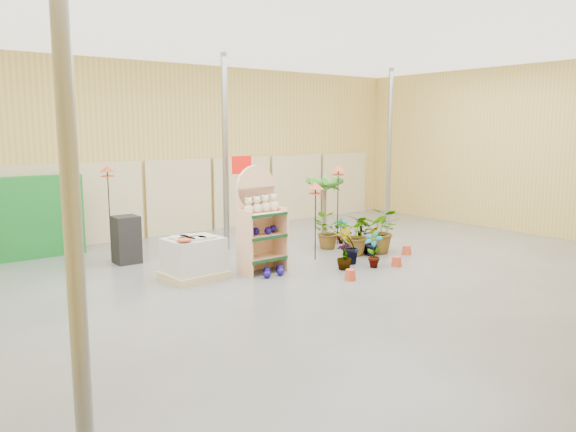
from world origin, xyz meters
The scene contains 23 objects.
room centered at (0.00, 0.91, 2.21)m, with size 15.20×12.10×4.70m.
display_shelf centered at (-0.58, 1.31, 0.96)m, with size 0.89×0.58×2.10m.
teddy_bears centered at (-0.55, 1.21, 1.33)m, with size 0.78×0.21×0.33m.
gazing_balls_shelf centered at (-0.58, 1.19, 0.83)m, with size 0.77×0.26×0.15m.
gazing_balls_floor centered at (-0.53, 0.86, 0.07)m, with size 0.63×0.39×0.15m.
pallet_stack centered at (-1.88, 1.58, 0.39)m, with size 1.16×0.99×0.81m.
charcoal_planters centered at (-2.42, 3.55, 0.50)m, with size 0.50×0.50×1.00m.
trellis_stock centered at (-3.80, 5.20, 0.90)m, with size 2.00×0.30×1.80m, color #146D23.
offer_sign centered at (0.10, 2.98, 1.57)m, with size 0.50×0.08×2.20m.
bird_table_front centered at (0.94, 1.37, 1.55)m, with size 0.34×0.34×1.68m.
bird_table_right centered at (2.40, 2.26, 1.81)m, with size 0.34×0.34×1.95m.
bird_table_back centered at (-2.30, 4.82, 1.84)m, with size 0.34×0.34×1.98m.
palm centered at (2.30, 2.64, 1.47)m, with size 0.70×0.70×1.73m.
potted_plant_0 centered at (0.88, 0.35, 0.34)m, with size 0.36×0.24×0.68m, color #32791D.
potted_plant_1 centered at (1.26, 0.65, 0.37)m, with size 0.41×0.33×0.75m, color #32791D.
potted_plant_2 centered at (1.97, 1.15, 0.47)m, with size 0.84×0.73×0.94m, color #32791D.
potted_plant_3 centered at (2.32, 1.36, 0.40)m, with size 0.44×0.44×0.79m, color #32791D.
potted_plant_4 centered at (2.54, 2.31, 0.32)m, with size 0.33×0.23×0.63m, color #32791D.
potted_plant_6 centered at (1.88, 2.09, 0.41)m, with size 0.74×0.64×0.82m, color #32791D.
potted_plant_7 centered at (0.85, 0.35, 0.27)m, with size 0.30×0.30×0.54m, color #32791D.
potted_plant_8 centered at (1.43, 0.12, 0.38)m, with size 0.40×0.27×0.76m, color #32791D.
potted_plant_9 centered at (2.20, 0.92, 0.30)m, with size 0.33×0.27×0.61m, color #32791D.
potted_plant_10 centered at (2.56, 0.98, 0.52)m, with size 0.94×0.82×1.05m, color #32791D.
Camera 1 is at (-6.70, -7.73, 2.82)m, focal length 35.00 mm.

